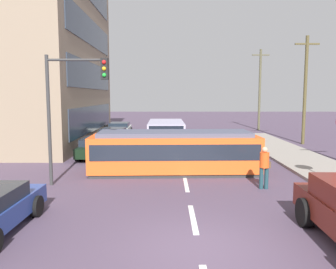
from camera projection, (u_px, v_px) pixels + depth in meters
ground_plane at (183, 165)px, 18.08m from camera, size 120.00×120.00×0.00m
lane_stripe_1 at (194, 219)px, 10.13m from camera, size 0.16×2.40×0.01m
lane_stripe_2 at (187, 184)px, 14.10m from camera, size 0.16×2.40×0.01m
lane_stripe_3 at (180, 152)px, 22.23m from camera, size 0.16×2.40×0.01m
lane_stripe_4 at (178, 140)px, 28.19m from camera, size 0.16×2.40×0.01m
streetcar_tram at (175, 151)px, 16.16m from camera, size 7.94×2.76×1.98m
city_bus at (167, 132)px, 24.87m from camera, size 2.61×5.82×1.78m
pedestrian_crossing at (266, 165)px, 13.28m from camera, size 0.47×0.36×1.67m
parked_sedan_mid at (99, 147)px, 20.15m from camera, size 2.05×4.12×1.19m
parked_sedan_far at (115, 136)px, 25.91m from camera, size 2.10×4.55×1.19m
parked_sedan_furthest at (121, 128)px, 31.45m from camera, size 2.14×4.22×1.19m
traffic_light_mast at (73, 96)px, 13.55m from camera, size 2.49×0.33×5.25m
utility_pole_mid at (306, 88)px, 25.25m from camera, size 1.80×0.24×8.02m
utility_pole_far at (261, 88)px, 35.88m from camera, size 1.80×0.24×8.47m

